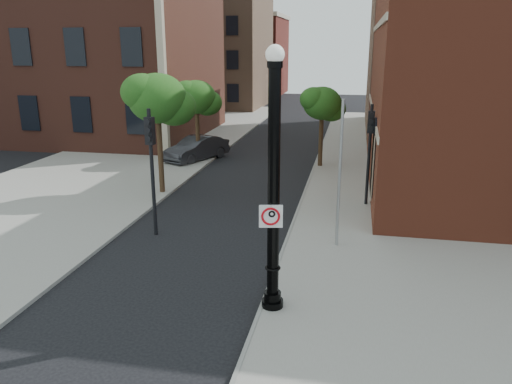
% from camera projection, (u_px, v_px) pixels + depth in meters
% --- Properties ---
extents(ground, '(120.00, 120.00, 0.00)m').
position_uv_depth(ground, '(183.00, 307.00, 13.10)').
color(ground, black).
rests_on(ground, ground).
extents(sidewalk_right, '(8.00, 60.00, 0.12)m').
position_uv_depth(sidewalk_right, '(394.00, 204.00, 21.36)').
color(sidewalk_right, gray).
rests_on(sidewalk_right, ground).
extents(sidewalk_left, '(10.00, 50.00, 0.12)m').
position_uv_depth(sidewalk_left, '(143.00, 152.00, 31.70)').
color(sidewalk_left, gray).
rests_on(sidewalk_left, ground).
extents(curb_edge, '(0.10, 60.00, 0.14)m').
position_uv_depth(curb_edge, '(302.00, 199.00, 22.10)').
color(curb_edge, gray).
rests_on(curb_edge, ground).
extents(victorian_building, '(18.60, 14.60, 17.95)m').
position_uv_depth(victorian_building, '(79.00, 14.00, 36.17)').
color(victorian_building, brown).
rests_on(victorian_building, ground).
extents(bg_building_tan_a, '(12.00, 12.00, 12.00)m').
position_uv_depth(bg_building_tan_a, '(210.00, 51.00, 55.03)').
color(bg_building_tan_a, brown).
rests_on(bg_building_tan_a, ground).
extents(bg_building_red, '(12.00, 12.00, 10.00)m').
position_uv_depth(bg_building_red, '(239.00, 57.00, 68.48)').
color(bg_building_red, maroon).
rests_on(bg_building_red, ground).
extents(lamppost, '(0.56, 0.56, 6.64)m').
position_uv_depth(lamppost, '(274.00, 198.00, 12.10)').
color(lamppost, black).
rests_on(lamppost, ground).
extents(no_parking_sign, '(0.57, 0.15, 0.58)m').
position_uv_depth(no_parking_sign, '(271.00, 216.00, 12.07)').
color(no_parking_sign, white).
rests_on(no_parking_sign, ground).
extents(parked_car, '(3.19, 4.58, 1.43)m').
position_uv_depth(parked_car, '(197.00, 149.00, 29.56)').
color(parked_car, '#292A2E').
rests_on(parked_car, ground).
extents(traffic_signal_left, '(0.31, 0.38, 4.56)m').
position_uv_depth(traffic_signal_left, '(151.00, 152.00, 17.27)').
color(traffic_signal_left, black).
rests_on(traffic_signal_left, ground).
extents(traffic_signal_right, '(0.28, 0.36, 4.34)m').
position_uv_depth(traffic_signal_right, '(370.00, 139.00, 20.43)').
color(traffic_signal_right, black).
rests_on(traffic_signal_right, ground).
extents(utility_pole, '(0.10, 0.10, 5.01)m').
position_uv_depth(utility_pole, '(339.00, 177.00, 16.22)').
color(utility_pole, '#999999').
rests_on(utility_pole, ground).
extents(street_tree_a, '(3.04, 2.74, 5.47)m').
position_uv_depth(street_tree_a, '(159.00, 100.00, 21.86)').
color(street_tree_a, '#321E14').
rests_on(street_tree_a, ground).
extents(street_tree_b, '(2.62, 2.37, 4.73)m').
position_uv_depth(street_tree_b, '(197.00, 98.00, 28.25)').
color(street_tree_b, '#321E14').
rests_on(street_tree_b, ground).
extents(street_tree_c, '(2.48, 2.25, 4.48)m').
position_uv_depth(street_tree_c, '(323.00, 104.00, 27.05)').
color(street_tree_c, '#321E14').
rests_on(street_tree_c, ground).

